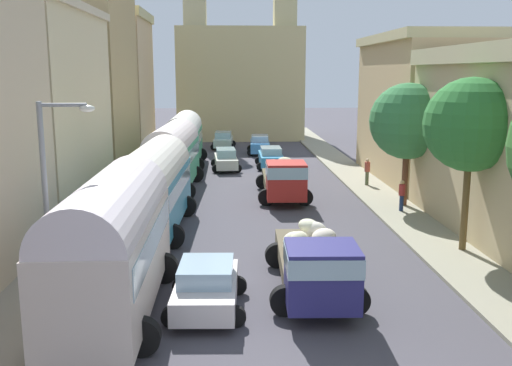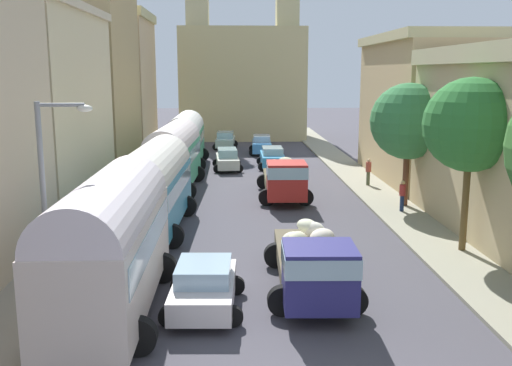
% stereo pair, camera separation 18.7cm
% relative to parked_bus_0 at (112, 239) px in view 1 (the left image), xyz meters
% --- Properties ---
extents(ground_plane, '(154.00, 154.00, 0.00)m').
position_rel_parked_bus_0_xyz_m(ground_plane, '(4.60, 20.50, -2.30)').
color(ground_plane, '#45434A').
extents(sidewalk_left, '(2.50, 70.00, 0.14)m').
position_rel_parked_bus_0_xyz_m(sidewalk_left, '(-2.65, 20.50, -2.23)').
color(sidewalk_left, gray).
rests_on(sidewalk_left, ground).
extents(sidewalk_right, '(2.50, 70.00, 0.14)m').
position_rel_parked_bus_0_xyz_m(sidewalk_right, '(11.85, 20.50, -2.23)').
color(sidewalk_right, gray).
rests_on(sidewalk_right, ground).
extents(building_left_2, '(4.40, 11.71, 10.38)m').
position_rel_parked_bus_0_xyz_m(building_left_2, '(-5.90, 14.13, 2.91)').
color(building_left_2, beige).
rests_on(building_left_2, ground).
extents(building_left_3, '(4.96, 10.40, 13.85)m').
position_rel_parked_bus_0_xyz_m(building_left_3, '(-6.38, 25.85, 4.62)').
color(building_left_3, tan).
rests_on(building_left_3, ground).
extents(building_left_4, '(4.65, 9.40, 12.20)m').
position_rel_parked_bus_0_xyz_m(building_left_4, '(-6.02, 36.40, 3.83)').
color(building_left_4, '#D3B286').
rests_on(building_left_4, ground).
extents(building_right_2, '(6.48, 12.30, 9.37)m').
position_rel_parked_bus_0_xyz_m(building_right_2, '(16.05, 20.88, 2.41)').
color(building_right_2, tan).
rests_on(building_right_2, ground).
extents(distant_church, '(12.94, 7.58, 18.99)m').
position_rel_parked_bus_0_xyz_m(distant_church, '(4.60, 45.41, 4.04)').
color(distant_church, tan).
rests_on(distant_church, ground).
extents(parked_bus_0, '(3.26, 8.21, 4.15)m').
position_rel_parked_bus_0_xyz_m(parked_bus_0, '(0.00, 0.00, 0.00)').
color(parked_bus_0, beige).
rests_on(parked_bus_0, ground).
extents(parked_bus_1, '(3.48, 8.57, 3.89)m').
position_rel_parked_bus_0_xyz_m(parked_bus_1, '(0.00, 9.00, -0.17)').
color(parked_bus_1, teal).
rests_on(parked_bus_1, ground).
extents(parked_bus_2, '(3.45, 8.76, 3.99)m').
position_rel_parked_bus_0_xyz_m(parked_bus_2, '(0.00, 18.00, -0.10)').
color(parked_bus_2, '#3A996F').
rests_on(parked_bus_2, ground).
extents(parked_bus_3, '(3.25, 8.22, 3.96)m').
position_rel_parked_bus_0_xyz_m(parked_bus_3, '(0.00, 27.00, -0.12)').
color(parked_bus_3, '#3C9461').
rests_on(parked_bus_3, ground).
extents(cargo_truck_0, '(3.06, 7.09, 2.19)m').
position_rel_parked_bus_0_xyz_m(cargo_truck_0, '(6.01, 1.02, -1.15)').
color(cargo_truck_0, navy).
rests_on(cargo_truck_0, ground).
extents(cargo_truck_1, '(3.02, 7.48, 2.36)m').
position_rel_parked_bus_0_xyz_m(cargo_truck_1, '(6.36, 14.99, -1.05)').
color(cargo_truck_1, '#B1251F').
rests_on(cargo_truck_1, ground).
extents(car_0, '(2.26, 4.36, 1.53)m').
position_rel_parked_bus_0_xyz_m(car_0, '(6.45, 25.92, -1.53)').
color(car_0, '#3A94C9').
rests_on(car_0, ground).
extents(car_1, '(2.28, 4.27, 1.63)m').
position_rel_parked_bus_0_xyz_m(car_1, '(6.02, 33.23, -1.49)').
color(car_1, '#4085C5').
rests_on(car_1, ground).
extents(car_2, '(2.47, 3.86, 1.46)m').
position_rel_parked_bus_0_xyz_m(car_2, '(2.66, 0.20, -1.57)').
color(car_2, silver).
rests_on(car_2, ground).
extents(car_3, '(2.27, 4.37, 1.55)m').
position_rel_parked_bus_0_xyz_m(car_3, '(3.12, 25.19, -1.53)').
color(car_3, beige).
rests_on(car_3, ground).
extents(car_4, '(2.33, 4.18, 1.57)m').
position_rel_parked_bus_0_xyz_m(car_4, '(2.84, 36.96, -1.52)').
color(car_4, silver).
rests_on(car_4, ground).
extents(pedestrian_0, '(0.43, 0.43, 1.77)m').
position_rel_parked_bus_0_xyz_m(pedestrian_0, '(11.85, 18.35, -1.29)').
color(pedestrian_0, '#4D5439').
rests_on(pedestrian_0, ground).
extents(pedestrian_1, '(0.44, 0.44, 1.71)m').
position_rel_parked_bus_0_xyz_m(pedestrian_1, '(11.98, 11.61, -1.32)').
color(pedestrian_1, navy).
rests_on(pedestrian_1, ground).
extents(streetlamp_near, '(1.61, 0.28, 6.20)m').
position_rel_parked_bus_0_xyz_m(streetlamp_near, '(-1.68, 0.30, 1.40)').
color(streetlamp_near, gray).
rests_on(streetlamp_near, ground).
extents(roadside_tree_1, '(3.57, 3.57, 6.83)m').
position_rel_parked_bus_0_xyz_m(roadside_tree_1, '(12.50, 5.23, 2.72)').
color(roadside_tree_1, brown).
rests_on(roadside_tree_1, ground).
extents(roadside_tree_2, '(3.89, 3.89, 6.48)m').
position_rel_parked_bus_0_xyz_m(roadside_tree_2, '(12.50, 12.91, 2.21)').
color(roadside_tree_2, brown).
rests_on(roadside_tree_2, ground).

